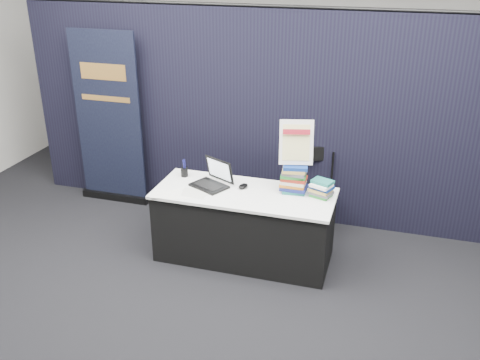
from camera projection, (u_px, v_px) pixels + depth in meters
name	position (u px, v px, depth m)	size (l,w,h in m)	color
floor	(228.00, 286.00, 5.15)	(8.00, 8.00, 0.00)	black
wall_back	(310.00, 36.00, 7.93)	(8.00, 0.02, 3.50)	#B7B4AD
drape_partition	(270.00, 118.00, 6.06)	(6.00, 0.08, 2.40)	black
display_table	(244.00, 225.00, 5.48)	(1.80, 0.75, 0.75)	black
laptop	(211.00, 179.00, 5.45)	(0.43, 0.43, 0.27)	black
mouse	(243.00, 186.00, 5.41)	(0.08, 0.13, 0.04)	black
brochure_left	(167.00, 194.00, 5.27)	(0.28, 0.20, 0.00)	white
brochure_mid	(183.00, 193.00, 5.29)	(0.26, 0.18, 0.00)	white
brochure_right	(194.00, 193.00, 5.30)	(0.28, 0.20, 0.00)	silver
pen_cup	(184.00, 172.00, 5.67)	(0.08, 0.08, 0.10)	black
book_stack_tall	(294.00, 178.00, 5.27)	(0.25, 0.20, 0.29)	#1A665E
book_stack_short	(321.00, 189.00, 5.19)	(0.24, 0.21, 0.17)	#207A2A
info_sign	(296.00, 143.00, 5.15)	(0.35, 0.20, 0.45)	black
pullup_banner	(110.00, 129.00, 6.51)	(0.90, 0.10, 2.13)	black
stacking_chair	(311.00, 187.00, 5.99)	(0.56, 0.58, 0.94)	black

